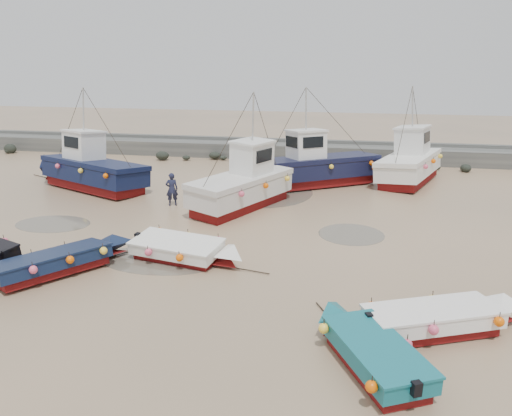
# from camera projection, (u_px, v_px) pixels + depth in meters

# --- Properties ---
(ground) EXTENTS (120.00, 120.00, 0.00)m
(ground) POSITION_uv_depth(u_px,v_px,m) (199.00, 258.00, 20.70)
(ground) COLOR tan
(ground) RESTS_ON ground
(seawall) EXTENTS (60.00, 4.92, 1.50)m
(seawall) POSITION_uv_depth(u_px,v_px,m) (280.00, 151.00, 41.18)
(seawall) COLOR #5F605B
(seawall) RESTS_ON ground
(puddle_a) EXTENTS (5.11, 5.11, 0.01)m
(puddle_a) POSITION_uv_depth(u_px,v_px,m) (160.00, 260.00, 20.49)
(puddle_a) COLOR #60594C
(puddle_a) RESTS_ON ground
(puddle_b) EXTENTS (3.09, 3.09, 0.01)m
(puddle_b) POSITION_uv_depth(u_px,v_px,m) (351.00, 234.00, 23.46)
(puddle_b) COLOR #60594C
(puddle_b) RESTS_ON ground
(puddle_c) EXTENTS (3.81, 3.81, 0.01)m
(puddle_c) POSITION_uv_depth(u_px,v_px,m) (53.00, 224.00, 24.93)
(puddle_c) COLOR #60594C
(puddle_c) RESTS_ON ground
(puddle_d) EXTENTS (5.64, 5.64, 0.01)m
(puddle_d) POSITION_uv_depth(u_px,v_px,m) (267.00, 192.00, 30.80)
(puddle_d) COLOR #60594C
(puddle_d) RESTS_ON ground
(dinghy_1) EXTENTS (4.62, 5.90, 1.43)m
(dinghy_1) POSITION_uv_depth(u_px,v_px,m) (61.00, 259.00, 19.19)
(dinghy_1) COLOR maroon
(dinghy_1) RESTS_ON ground
(dinghy_2) EXTENTS (3.36, 5.41, 1.43)m
(dinghy_2) POSITION_uv_depth(u_px,v_px,m) (369.00, 345.00, 13.36)
(dinghy_2) COLOR maroon
(dinghy_2) RESTS_ON ground
(dinghy_3) EXTENTS (6.07, 3.31, 1.43)m
(dinghy_3) POSITION_uv_depth(u_px,v_px,m) (444.00, 316.00, 14.91)
(dinghy_3) COLOR maroon
(dinghy_3) RESTS_ON ground
(dinghy_5) EXTENTS (5.97, 2.72, 1.43)m
(dinghy_5) POSITION_uv_depth(u_px,v_px,m) (185.00, 248.00, 20.28)
(dinghy_5) COLOR maroon
(dinghy_5) RESTS_ON ground
(cabin_boat_0) EXTENTS (10.21, 6.00, 6.22)m
(cabin_boat_0) POSITION_uv_depth(u_px,v_px,m) (87.00, 168.00, 31.38)
(cabin_boat_0) COLOR maroon
(cabin_boat_0) RESTS_ON ground
(cabin_boat_1) EXTENTS (5.50, 9.47, 6.22)m
(cabin_boat_1) POSITION_uv_depth(u_px,v_px,m) (248.00, 182.00, 27.65)
(cabin_boat_1) COLOR maroon
(cabin_boat_1) RESTS_ON ground
(cabin_boat_2) EXTENTS (9.72, 7.04, 6.22)m
(cabin_boat_2) POSITION_uv_depth(u_px,v_px,m) (312.00, 166.00, 32.00)
(cabin_boat_2) COLOR maroon
(cabin_boat_2) RESTS_ON ground
(cabin_boat_3) EXTENTS (5.22, 9.45, 6.22)m
(cabin_boat_3) POSITION_uv_depth(u_px,v_px,m) (413.00, 161.00, 33.25)
(cabin_boat_3) COLOR maroon
(cabin_boat_3) RESTS_ON ground
(person) EXTENTS (0.81, 0.69, 1.87)m
(person) POSITION_uv_depth(u_px,v_px,m) (173.00, 205.00, 28.08)
(person) COLOR #1B1E37
(person) RESTS_ON ground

